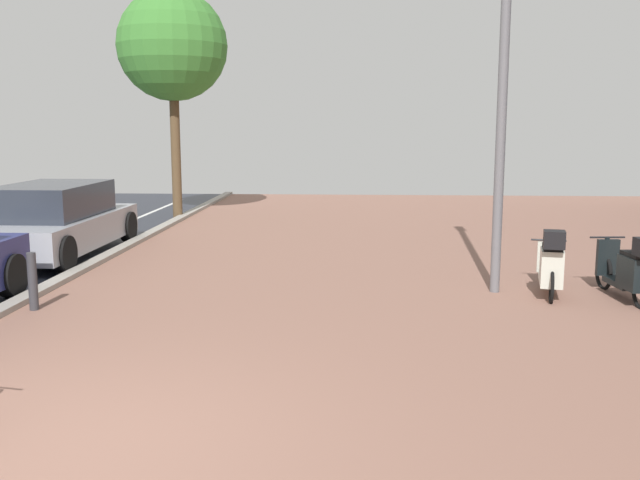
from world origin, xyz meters
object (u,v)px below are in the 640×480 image
at_px(scooter_near, 551,265).
at_px(street_tree, 172,46).
at_px(lamp_post, 504,62).
at_px(scooter_mid, 630,270).
at_px(bollard_far, 33,281).
at_px(parked_car_far, 54,221).

bearing_deg(scooter_near, street_tree, 132.17).
bearing_deg(lamp_post, scooter_mid, -16.07).
bearing_deg(street_tree, bollard_far, -86.82).
height_order(parked_car_far, bollard_far, parked_car_far).
height_order(scooter_mid, street_tree, street_tree).
bearing_deg(bollard_far, scooter_mid, 6.38).
bearing_deg(scooter_mid, lamp_post, 163.93).
bearing_deg(lamp_post, scooter_near, -17.86).
bearing_deg(bollard_far, parked_car_far, 110.01).
bearing_deg(scooter_mid, parked_car_far, 161.96).
bearing_deg(parked_car_far, street_tree, 80.50).
height_order(street_tree, bollard_far, street_tree).
bearing_deg(scooter_near, scooter_mid, -14.74).
bearing_deg(parked_car_far, scooter_mid, -18.04).
bearing_deg(scooter_mid, scooter_near, 165.26).
height_order(scooter_mid, lamp_post, lamp_post).
distance_m(scooter_near, parked_car_far, 8.94).
distance_m(scooter_near, lamp_post, 2.94).
xyz_separation_m(parked_car_far, lamp_post, (7.74, -2.59, 2.66)).
bearing_deg(street_tree, scooter_near, -47.83).
relative_size(scooter_mid, street_tree, 0.30).
height_order(parked_car_far, street_tree, street_tree).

